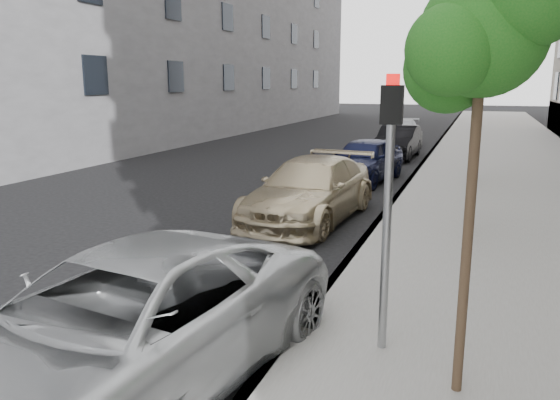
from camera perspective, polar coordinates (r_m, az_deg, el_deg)
The scene contains 11 objects.
sidewalk at distance 28.09m, azimuth 22.28°, elevation 4.84°, with size 6.40×72.00×0.14m, color gray.
curb at distance 28.15m, azimuth 15.90°, elevation 5.29°, with size 0.15×72.00×0.14m, color #9E9B93.
tree_near at distance 5.41m, azimuth 20.75°, elevation 15.88°, with size 1.54×1.34×4.28m.
tree_mid at distance 11.92m, azimuth 20.78°, elevation 14.85°, with size 1.84×1.64×4.72m.
tree_far at distance 18.41m, azimuth 20.70°, elevation 13.42°, with size 1.79×1.59×4.61m.
signal_pole at distance 6.23m, azimuth 11.28°, elevation 1.73°, with size 0.25×0.20×3.19m.
minivan at distance 6.07m, azimuth -15.80°, elevation -12.44°, with size 2.50×5.41×1.50m, color #B1B5B6.
suv at distance 12.95m, azimuth 3.16°, elevation 1.04°, with size 2.05×5.05×1.46m, color #C1AF89.
sedan_blue at distance 18.31m, azimuth 8.84°, elevation 4.19°, with size 1.71×4.26×1.45m, color black.
sedan_black at distance 24.33m, azimuth 12.23°, elevation 5.96°, with size 1.49×4.26×1.40m, color black.
sedan_rear at distance 29.37m, azimuth 12.54°, elevation 6.91°, with size 1.87×4.59×1.33m, color #A1A5A9.
Camera 1 is at (3.25, -3.90, 3.24)m, focal length 35.00 mm.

